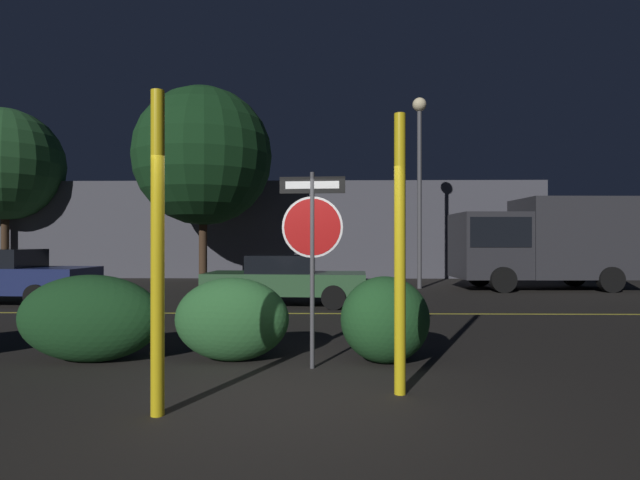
{
  "coord_description": "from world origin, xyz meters",
  "views": [
    {
      "loc": [
        0.49,
        -5.31,
        1.68
      ],
      "look_at": [
        0.33,
        2.92,
        1.7
      ],
      "focal_mm": 28.0,
      "sensor_mm": 36.0,
      "label": 1
    }
  ],
  "objects_px": {
    "passing_car_2": "(285,280)",
    "street_lamp": "(419,159)",
    "yellow_pole_right": "(400,254)",
    "passing_car_1": "(4,276)",
    "hedge_bush_1": "(90,318)",
    "tree_0": "(203,157)",
    "yellow_pole_left": "(158,253)",
    "delivery_truck": "(539,240)",
    "stop_sign": "(312,230)",
    "hedge_bush_3": "(385,319)",
    "hedge_bush_2": "(232,319)",
    "tree_2": "(5,165)"
  },
  "relations": [
    {
      "from": "passing_car_2",
      "to": "street_lamp",
      "type": "height_order",
      "value": "street_lamp"
    },
    {
      "from": "yellow_pole_right",
      "to": "passing_car_1",
      "type": "relative_size",
      "value": 0.64
    },
    {
      "from": "yellow_pole_right",
      "to": "hedge_bush_1",
      "type": "distance_m",
      "value": 4.43
    },
    {
      "from": "tree_0",
      "to": "passing_car_2",
      "type": "bearing_deg",
      "value": -59.52
    },
    {
      "from": "yellow_pole_right",
      "to": "yellow_pole_left",
      "type": "bearing_deg",
      "value": -163.59
    },
    {
      "from": "yellow_pole_right",
      "to": "tree_0",
      "type": "height_order",
      "value": "tree_0"
    },
    {
      "from": "delivery_truck",
      "to": "street_lamp",
      "type": "distance_m",
      "value": 5.04
    },
    {
      "from": "stop_sign",
      "to": "street_lamp",
      "type": "xyz_separation_m",
      "value": [
        3.42,
        11.14,
        2.76
      ]
    },
    {
      "from": "passing_car_1",
      "to": "passing_car_2",
      "type": "bearing_deg",
      "value": 92.16
    },
    {
      "from": "stop_sign",
      "to": "hedge_bush_3",
      "type": "bearing_deg",
      "value": 21.95
    },
    {
      "from": "passing_car_2",
      "to": "delivery_truck",
      "type": "xyz_separation_m",
      "value": [
        8.49,
        4.44,
        1.04
      ]
    },
    {
      "from": "hedge_bush_1",
      "to": "passing_car_1",
      "type": "bearing_deg",
      "value": 130.57
    },
    {
      "from": "street_lamp",
      "to": "stop_sign",
      "type": "bearing_deg",
      "value": -107.07
    },
    {
      "from": "yellow_pole_right",
      "to": "delivery_truck",
      "type": "distance_m",
      "value": 13.7
    },
    {
      "from": "hedge_bush_2",
      "to": "tree_2",
      "type": "bearing_deg",
      "value": 131.14
    },
    {
      "from": "stop_sign",
      "to": "hedge_bush_2",
      "type": "xyz_separation_m",
      "value": [
        -1.14,
        0.39,
        -1.24
      ]
    },
    {
      "from": "hedge_bush_1",
      "to": "tree_2",
      "type": "distance_m",
      "value": 19.34
    },
    {
      "from": "passing_car_2",
      "to": "tree_2",
      "type": "distance_m",
      "value": 16.66
    },
    {
      "from": "hedge_bush_3",
      "to": "delivery_truck",
      "type": "xyz_separation_m",
      "value": [
        6.56,
        10.62,
        1.11
      ]
    },
    {
      "from": "passing_car_1",
      "to": "delivery_truck",
      "type": "xyz_separation_m",
      "value": [
        16.06,
        4.33,
        0.97
      ]
    },
    {
      "from": "street_lamp",
      "to": "yellow_pole_right",
      "type": "bearing_deg",
      "value": -101.19
    },
    {
      "from": "stop_sign",
      "to": "passing_car_1",
      "type": "height_order",
      "value": "stop_sign"
    },
    {
      "from": "tree_0",
      "to": "hedge_bush_1",
      "type": "bearing_deg",
      "value": -82.56
    },
    {
      "from": "hedge_bush_2",
      "to": "passing_car_2",
      "type": "height_order",
      "value": "passing_car_2"
    },
    {
      "from": "yellow_pole_right",
      "to": "hedge_bush_3",
      "type": "distance_m",
      "value": 1.7
    },
    {
      "from": "stop_sign",
      "to": "passing_car_2",
      "type": "xyz_separation_m",
      "value": [
        -0.94,
        6.49,
        -1.15
      ]
    },
    {
      "from": "hedge_bush_3",
      "to": "yellow_pole_right",
      "type": "bearing_deg",
      "value": -89.72
    },
    {
      "from": "street_lamp",
      "to": "tree_2",
      "type": "relative_size",
      "value": 0.89
    },
    {
      "from": "hedge_bush_3",
      "to": "tree_2",
      "type": "relative_size",
      "value": 0.16
    },
    {
      "from": "yellow_pole_left",
      "to": "hedge_bush_1",
      "type": "relative_size",
      "value": 1.56
    },
    {
      "from": "stop_sign",
      "to": "yellow_pole_left",
      "type": "distance_m",
      "value": 2.32
    },
    {
      "from": "stop_sign",
      "to": "passing_car_2",
      "type": "bearing_deg",
      "value": 102.29
    },
    {
      "from": "yellow_pole_right",
      "to": "hedge_bush_1",
      "type": "relative_size",
      "value": 1.54
    },
    {
      "from": "yellow_pole_left",
      "to": "hedge_bush_2",
      "type": "bearing_deg",
      "value": 82.5
    },
    {
      "from": "stop_sign",
      "to": "hedge_bush_1",
      "type": "height_order",
      "value": "stop_sign"
    },
    {
      "from": "hedge_bush_2",
      "to": "passing_car_1",
      "type": "distance_m",
      "value": 9.64
    },
    {
      "from": "stop_sign",
      "to": "yellow_pole_left",
      "type": "xyz_separation_m",
      "value": [
        -1.43,
        -1.81,
        -0.25
      ]
    },
    {
      "from": "hedge_bush_1",
      "to": "passing_car_2",
      "type": "bearing_deg",
      "value": 70.72
    },
    {
      "from": "passing_car_2",
      "to": "hedge_bush_1",
      "type": "bearing_deg",
      "value": -15.79
    },
    {
      "from": "hedge_bush_1",
      "to": "tree_0",
      "type": "relative_size",
      "value": 0.26
    },
    {
      "from": "delivery_truck",
      "to": "tree_0",
      "type": "relative_size",
      "value": 0.78
    },
    {
      "from": "yellow_pole_right",
      "to": "hedge_bush_3",
      "type": "relative_size",
      "value": 2.51
    },
    {
      "from": "hedge_bush_1",
      "to": "delivery_truck",
      "type": "xyz_separation_m",
      "value": [
        10.66,
        10.64,
        1.1
      ]
    },
    {
      "from": "hedge_bush_2",
      "to": "passing_car_2",
      "type": "relative_size",
      "value": 0.37
    },
    {
      "from": "street_lamp",
      "to": "hedge_bush_2",
      "type": "bearing_deg",
      "value": -112.99
    },
    {
      "from": "stop_sign",
      "to": "passing_car_1",
      "type": "bearing_deg",
      "value": 146.25
    },
    {
      "from": "yellow_pole_right",
      "to": "street_lamp",
      "type": "xyz_separation_m",
      "value": [
        2.42,
        12.23,
        3.04
      ]
    },
    {
      "from": "hedge_bush_2",
      "to": "tree_2",
      "type": "height_order",
      "value": "tree_2"
    },
    {
      "from": "street_lamp",
      "to": "tree_0",
      "type": "distance_m",
      "value": 8.4
    },
    {
      "from": "passing_car_1",
      "to": "delivery_truck",
      "type": "distance_m",
      "value": 16.66
    }
  ]
}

